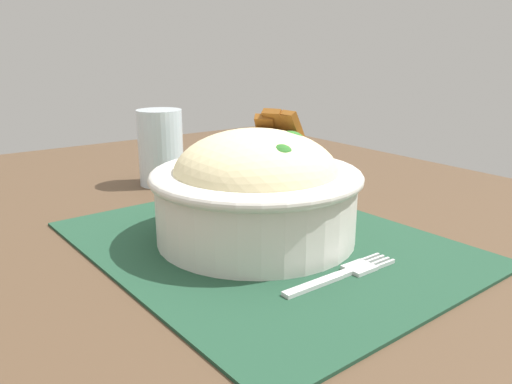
{
  "coord_description": "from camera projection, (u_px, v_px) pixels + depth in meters",
  "views": [
    {
      "loc": [
        0.36,
        -0.31,
        0.96
      ],
      "look_at": [
        -0.04,
        -0.02,
        0.82
      ],
      "focal_mm": 35.62,
      "sensor_mm": 36.0,
      "label": 1
    }
  ],
  "objects": [
    {
      "name": "placemat",
      "position": [
        263.0,
        243.0,
        0.52
      ],
      "size": [
        0.4,
        0.33,
        0.0
      ],
      "primitive_type": "cube",
      "rotation": [
        0.0,
        0.0,
        0.04
      ],
      "color": "#1E422D",
      "rests_on": "table"
    },
    {
      "name": "table",
      "position": [
        292.0,
        306.0,
        0.53
      ],
      "size": [
        1.35,
        0.91,
        0.77
      ],
      "color": "#4C3826",
      "rests_on": "ground_plane"
    },
    {
      "name": "bowl",
      "position": [
        256.0,
        189.0,
        0.52
      ],
      "size": [
        0.22,
        0.22,
        0.13
      ],
      "color": "silver",
      "rests_on": "placemat"
    },
    {
      "name": "fork",
      "position": [
        345.0,
        273.0,
        0.44
      ],
      "size": [
        0.02,
        0.12,
        0.0
      ],
      "color": "silver",
      "rests_on": "placemat"
    },
    {
      "name": "drinking_glass",
      "position": [
        161.0,
        152.0,
        0.74
      ],
      "size": [
        0.06,
        0.06,
        0.11
      ],
      "color": "silver",
      "rests_on": "table"
    }
  ]
}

